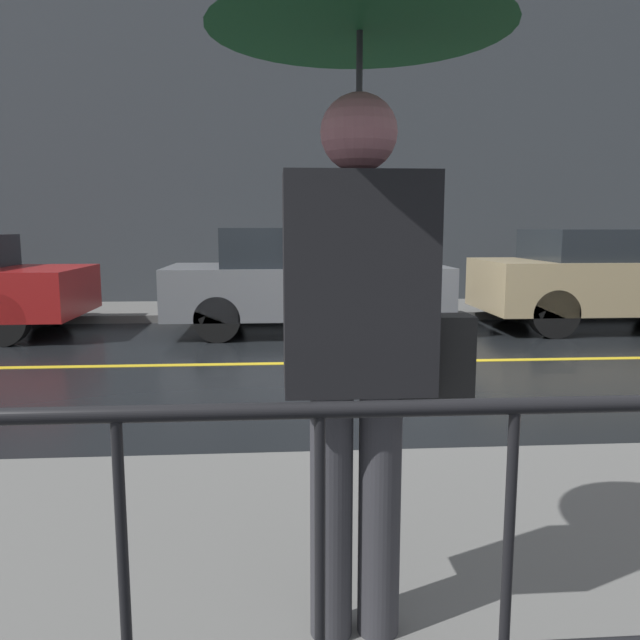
# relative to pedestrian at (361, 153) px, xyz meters

# --- Properties ---
(ground_plane) EXTENTS (80.00, 80.00, 0.00)m
(ground_plane) POSITION_rel_pedestrian_xyz_m (1.06, 4.94, -1.76)
(ground_plane) COLOR black
(sidewalk_near) EXTENTS (28.00, 2.79, 0.13)m
(sidewalk_near) POSITION_rel_pedestrian_xyz_m (1.06, 0.39, -1.70)
(sidewalk_near) COLOR #60605E
(sidewalk_near) RESTS_ON ground_plane
(sidewalk_far) EXTENTS (28.00, 1.95, 0.13)m
(sidewalk_far) POSITION_rel_pedestrian_xyz_m (1.06, 9.07, -1.70)
(sidewalk_far) COLOR #60605E
(sidewalk_far) RESTS_ON ground_plane
(lane_marking) EXTENTS (25.20, 0.12, 0.01)m
(lane_marking) POSITION_rel_pedestrian_xyz_m (1.06, 4.94, -1.76)
(lane_marking) COLOR gold
(lane_marking) RESTS_ON ground_plane
(building_storefront) EXTENTS (28.00, 0.30, 6.66)m
(building_storefront) POSITION_rel_pedestrian_xyz_m (1.06, 10.19, 1.57)
(building_storefront) COLOR #383D42
(building_storefront) RESTS_ON ground_plane
(pedestrian) EXTENTS (0.94, 0.94, 2.21)m
(pedestrian) POSITION_rel_pedestrian_xyz_m (0.00, 0.00, 0.00)
(pedestrian) COLOR #333338
(pedestrian) RESTS_ON sidewalk_near
(car_grey) EXTENTS (4.03, 1.72, 1.52)m
(car_grey) POSITION_rel_pedestrian_xyz_m (0.15, 7.11, -1.00)
(car_grey) COLOR slate
(car_grey) RESTS_ON ground_plane
(car_tan) EXTENTS (3.95, 1.77, 1.50)m
(car_tan) POSITION_rel_pedestrian_xyz_m (4.79, 7.11, -0.99)
(car_tan) COLOR tan
(car_tan) RESTS_ON ground_plane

